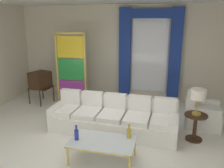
% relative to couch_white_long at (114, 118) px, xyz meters
% --- Properties ---
extents(ground_plane, '(16.00, 16.00, 0.00)m').
position_rel_couch_white_long_xyz_m(ground_plane, '(-0.17, -0.60, -0.31)').
color(ground_plane, white).
extents(wall_rear, '(8.00, 0.12, 3.00)m').
position_rel_couch_white_long_xyz_m(wall_rear, '(-0.17, 2.46, 1.19)').
color(wall_rear, beige).
rests_on(wall_rear, ground).
extents(curtained_window, '(2.00, 0.17, 2.70)m').
position_rel_couch_white_long_xyz_m(curtained_window, '(0.58, 2.30, 1.43)').
color(curtained_window, white).
rests_on(curtained_window, ground).
extents(couch_white_long, '(2.94, 1.00, 0.86)m').
position_rel_couch_white_long_xyz_m(couch_white_long, '(0.00, 0.00, 0.00)').
color(couch_white_long, white).
rests_on(couch_white_long, ground).
extents(coffee_table, '(1.20, 0.69, 0.41)m').
position_rel_couch_white_long_xyz_m(coffee_table, '(0.09, -1.25, 0.07)').
color(coffee_table, silver).
rests_on(coffee_table, ground).
extents(bottle_blue_decanter, '(0.08, 0.08, 0.29)m').
position_rel_couch_white_long_xyz_m(bottle_blue_decanter, '(0.54, -1.03, 0.21)').
color(bottle_blue_decanter, gold).
rests_on(bottle_blue_decanter, coffee_table).
extents(bottle_crystal_tall, '(0.08, 0.08, 0.29)m').
position_rel_couch_white_long_xyz_m(bottle_crystal_tall, '(-0.38, -1.33, 0.22)').
color(bottle_crystal_tall, navy).
rests_on(bottle_crystal_tall, coffee_table).
extents(vintage_tv, '(0.65, 0.71, 1.35)m').
position_rel_couch_white_long_xyz_m(vintage_tv, '(-2.65, 1.28, 0.42)').
color(vintage_tv, '#382314').
rests_on(vintage_tv, ground).
extents(armchair_white, '(0.91, 0.90, 0.80)m').
position_rel_couch_white_long_xyz_m(armchair_white, '(2.02, 0.78, -0.02)').
color(armchair_white, white).
rests_on(armchair_white, ground).
extents(stained_glass_divider, '(0.95, 0.05, 2.20)m').
position_rel_couch_white_long_xyz_m(stained_glass_divider, '(-1.66, 1.41, 0.75)').
color(stained_glass_divider, gold).
rests_on(stained_glass_divider, ground).
extents(peacock_figurine, '(0.44, 0.60, 0.50)m').
position_rel_couch_white_long_xyz_m(peacock_figurine, '(-1.12, 1.09, -0.09)').
color(peacock_figurine, beige).
rests_on(peacock_figurine, ground).
extents(round_side_table, '(0.48, 0.48, 0.59)m').
position_rel_couch_white_long_xyz_m(round_side_table, '(1.82, -0.03, 0.05)').
color(round_side_table, '#382314').
rests_on(round_side_table, ground).
extents(table_lamp_brass, '(0.32, 0.32, 0.57)m').
position_rel_couch_white_long_xyz_m(table_lamp_brass, '(1.82, -0.03, 0.72)').
color(table_lamp_brass, '#B29338').
rests_on(table_lamp_brass, round_side_table).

